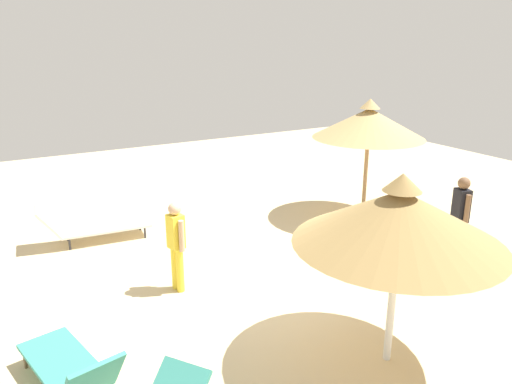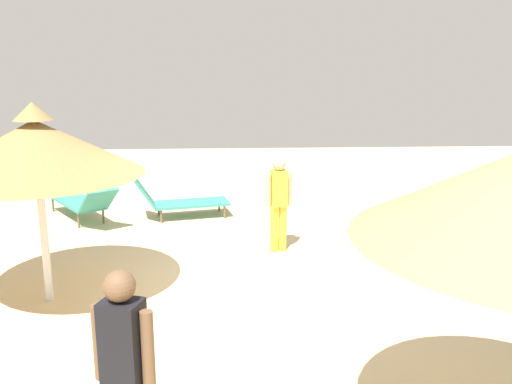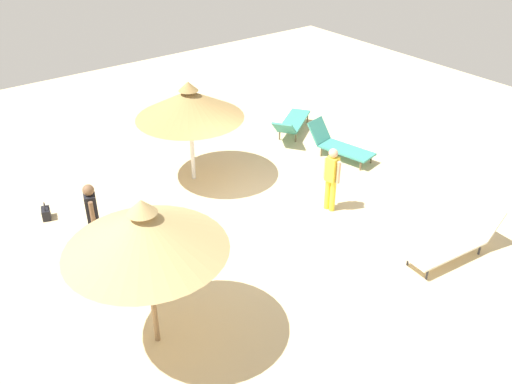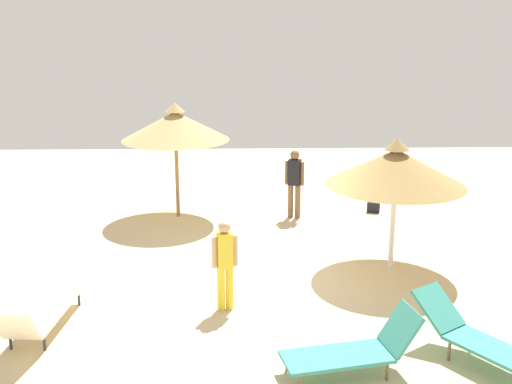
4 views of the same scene
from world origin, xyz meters
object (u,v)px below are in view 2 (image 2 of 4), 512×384
person_standing_center (279,200)px  parasol_umbrella_far_right (36,148)px  lounge_chair_near_left (82,201)px  person_standing_near_right (124,366)px  lounge_chair_far_left (177,200)px  lounge_chair_back (430,214)px

person_standing_center → parasol_umbrella_far_right: bearing=-61.4°
lounge_chair_near_left → person_standing_near_right: size_ratio=1.34×
lounge_chair_far_left → person_standing_center: 2.75m
parasol_umbrella_far_right → lounge_chair_back: 6.67m
person_standing_center → person_standing_near_right: bearing=-17.3°
person_standing_center → person_standing_near_right: (4.95, -1.55, 0.08)m
lounge_chair_far_left → parasol_umbrella_far_right: bearing=-19.7°
parasol_umbrella_far_right → lounge_chair_far_left: bearing=160.3°
lounge_chair_back → person_standing_near_right: 7.25m
person_standing_near_right → lounge_chair_far_left: bearing=-177.9°
lounge_chair_near_left → parasol_umbrella_far_right: bearing=7.4°
lounge_chair_back → lounge_chair_near_left: lounge_chair_back is taller
lounge_chair_back → person_standing_near_right: bearing=-37.1°
parasol_umbrella_far_right → lounge_chair_back: (-2.53, 5.95, -1.65)m
person_standing_near_right → lounge_chair_back: bearing=142.9°
lounge_chair_near_left → lounge_chair_far_left: bearing=93.7°
lounge_chair_back → person_standing_near_right: size_ratio=1.37×
lounge_chair_far_left → person_standing_near_right: person_standing_near_right is taller
lounge_chair_far_left → lounge_chair_near_left: (0.12, -1.80, 0.02)m
lounge_chair_back → person_standing_center: person_standing_center is taller
lounge_chair_near_left → lounge_chair_back: bearing=80.4°
person_standing_center → lounge_chair_near_left: bearing=-117.8°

